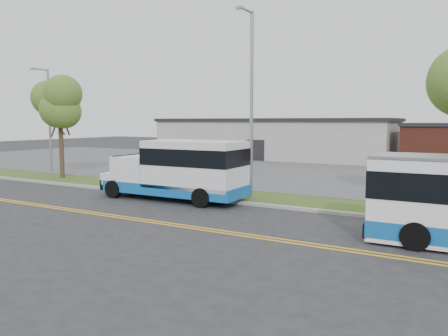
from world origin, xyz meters
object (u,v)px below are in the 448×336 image
Objects in this scene: streetlight_near at (251,98)px; shuttle_bus at (182,168)px; streetlight_far at (49,116)px; pedestrian at (160,175)px; parked_car_a at (230,162)px; parked_car_b at (152,159)px; tree_west at (60,106)px.

shuttle_bus is at bearing -143.75° from streetlight_near.
pedestrian is at bearing -14.42° from streetlight_far.
streetlight_near is at bearing 179.15° from pedestrian.
streetlight_near is 6.85m from pedestrian.
parked_car_a reaches higher than parked_car_b.
parked_car_b is at bearing 177.76° from parked_car_a.
streetlight_far reaches higher than parked_car_b.
tree_west is 1.54× the size of parked_car_a.
pedestrian is at bearing 151.18° from shuttle_bus.
streetlight_near is at bearing -1.80° from tree_west.
streetlight_far is (-19.00, 2.69, -0.76)m from streetlight_near.
streetlight_near is at bearing -2.94° from parked_car_b.
tree_west is 10.27m from parked_car_b.
tree_west is 0.73× the size of streetlight_near.
tree_west is at bearing 178.20° from streetlight_near.
streetlight_far is at bearing 171.95° from streetlight_near.
parked_car_a is (12.47, 6.95, -3.64)m from streetlight_far.
tree_west is at bearing -62.22° from parked_car_b.
parked_car_a is (-6.53, 9.64, -4.39)m from streetlight_near.
parked_car_a is at bearing 124.12° from streetlight_near.
streetlight_far is 1.77× the size of parked_car_b.
pedestrian is (9.67, -1.30, -4.12)m from tree_west.
streetlight_near reaches higher than shuttle_bus.
shuttle_bus is 4.47× the size of pedestrian.
pedestrian is 0.40× the size of parked_car_a.
pedestrian is (-5.33, -0.83, -4.23)m from streetlight_near.
parked_car_a is 0.99× the size of parked_car_b.
parked_car_b is (0.53, 9.28, -4.37)m from tree_west.
parked_car_a is at bearing 29.14° from streetlight_far.
streetlight_far is at bearing -24.10° from pedestrian.
pedestrian is at bearing -7.65° from tree_west.
pedestrian is at bearing -18.13° from parked_car_b.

